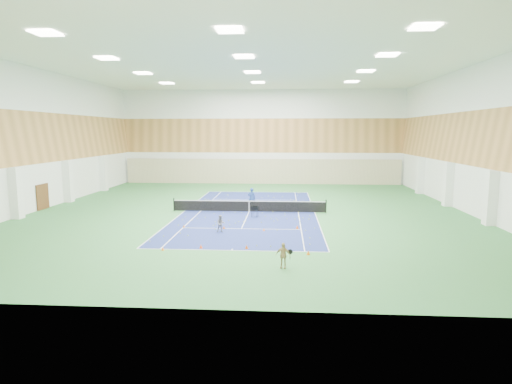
% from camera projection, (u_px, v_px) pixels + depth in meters
% --- Properties ---
extents(ground, '(40.00, 40.00, 0.00)m').
position_uv_depth(ground, '(249.00, 212.00, 35.90)').
color(ground, '#307138').
rests_on(ground, ground).
extents(room_shell, '(36.00, 40.00, 12.00)m').
position_uv_depth(room_shell, '(249.00, 140.00, 35.06)').
color(room_shell, white).
rests_on(room_shell, ground).
extents(wood_cladding, '(36.00, 40.00, 8.00)m').
position_uv_depth(wood_cladding, '(249.00, 115.00, 34.79)').
color(wood_cladding, '#BA8045').
rests_on(wood_cladding, room_shell).
extents(ceiling_light_grid, '(21.40, 25.40, 0.06)m').
position_uv_depth(ceiling_light_grid, '(249.00, 66.00, 34.24)').
color(ceiling_light_grid, white).
rests_on(ceiling_light_grid, room_shell).
extents(court_surface, '(10.97, 23.77, 0.01)m').
position_uv_depth(court_surface, '(249.00, 212.00, 35.90)').
color(court_surface, navy).
rests_on(court_surface, ground).
extents(tennis_balls_scatter, '(10.57, 22.77, 0.07)m').
position_uv_depth(tennis_balls_scatter, '(249.00, 211.00, 35.89)').
color(tennis_balls_scatter, '#ABCB22').
rests_on(tennis_balls_scatter, ground).
extents(tennis_net, '(12.80, 0.10, 1.10)m').
position_uv_depth(tennis_net, '(249.00, 205.00, 35.82)').
color(tennis_net, black).
rests_on(tennis_net, ground).
extents(back_curtain, '(35.40, 0.16, 3.20)m').
position_uv_depth(back_curtain, '(262.00, 171.00, 55.19)').
color(back_curtain, '#C6B793').
rests_on(back_curtain, ground).
extents(door_left_b, '(0.08, 1.80, 2.20)m').
position_uv_depth(door_left_b, '(43.00, 197.00, 36.93)').
color(door_left_b, '#593319').
rests_on(door_left_b, ground).
extents(coach, '(0.68, 0.46, 1.82)m').
position_uv_depth(coach, '(252.00, 198.00, 37.41)').
color(coach, '#1F4092').
rests_on(coach, ground).
extents(child_court, '(0.64, 0.54, 1.15)m').
position_uv_depth(child_court, '(221.00, 224.00, 28.54)').
color(child_court, gray).
rests_on(child_court, ground).
extents(child_apron, '(0.79, 0.44, 1.28)m').
position_uv_depth(child_apron, '(283.00, 255.00, 20.99)').
color(child_apron, tan).
rests_on(child_apron, ground).
extents(ball_cart, '(0.57, 0.57, 0.86)m').
position_uv_depth(ball_cart, '(255.00, 212.00, 33.65)').
color(ball_cart, black).
rests_on(ball_cart, ground).
extents(cone_svc_a, '(0.18, 0.18, 0.20)m').
position_uv_depth(cone_svc_a, '(184.00, 226.00, 29.97)').
color(cone_svc_a, orange).
rests_on(cone_svc_a, ground).
extents(cone_svc_b, '(0.20, 0.20, 0.22)m').
position_uv_depth(cone_svc_b, '(224.00, 227.00, 29.56)').
color(cone_svc_b, '#D5510B').
rests_on(cone_svc_b, ground).
extents(cone_svc_c, '(0.18, 0.18, 0.19)m').
position_uv_depth(cone_svc_c, '(264.00, 230.00, 28.91)').
color(cone_svc_c, '#FD630D').
rests_on(cone_svc_c, ground).
extents(cone_svc_d, '(0.22, 0.22, 0.24)m').
position_uv_depth(cone_svc_d, '(297.00, 227.00, 29.56)').
color(cone_svc_d, '#E04E0B').
rests_on(cone_svc_d, ground).
extents(cone_base_a, '(0.18, 0.18, 0.20)m').
position_uv_depth(cone_base_a, '(163.00, 249.00, 24.19)').
color(cone_base_a, orange).
rests_on(cone_base_a, ground).
extents(cone_base_b, '(0.21, 0.21, 0.23)m').
position_uv_depth(cone_base_b, '(201.00, 246.00, 24.59)').
color(cone_base_b, '#FF490D').
rests_on(cone_base_b, ground).
extents(cone_base_c, '(0.21, 0.21, 0.23)m').
position_uv_depth(cone_base_c, '(247.00, 247.00, 24.50)').
color(cone_base_c, '#DA520B').
rests_on(cone_base_c, ground).
extents(cone_base_d, '(0.22, 0.22, 0.24)m').
position_uv_depth(cone_base_d, '(308.00, 253.00, 23.32)').
color(cone_base_d, orange).
rests_on(cone_base_d, ground).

